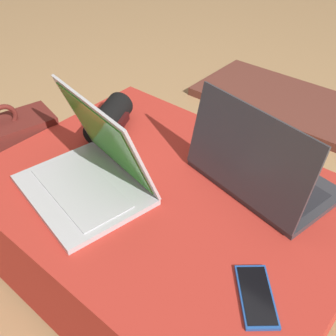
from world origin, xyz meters
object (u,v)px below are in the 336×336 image
Objects in this scene: laptop_far at (259,170)px; backpack at (20,172)px; cell_phone at (256,296)px; laptop_near at (91,172)px; wrist_brace at (109,119)px.

backpack is (-0.76, -0.28, -0.24)m from laptop_far.
laptop_far reaches higher than cell_phone.
laptop_near is 0.28m from wrist_brace.
laptop_far is 2.66× the size of cell_phone.
backpack is at bearing 31.37° from laptop_far.
backpack reaches higher than cell_phone.
cell_phone is at bearing 131.64° from laptop_far.
backpack is at bearing 137.53° from cell_phone.
backpack is 0.41m from wrist_brace.
cell_phone is (0.18, -0.30, -0.05)m from laptop_far.
laptop_far is 0.50m from wrist_brace.
laptop_near is 0.50m from backpack.
laptop_near is at bearing 52.97° from laptop_far.
cell_phone is 0.32× the size of backpack.
laptop_near is 0.80× the size of backpack.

